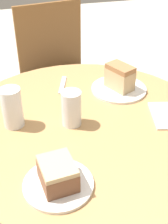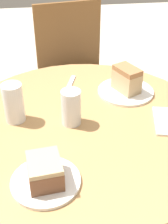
{
  "view_description": "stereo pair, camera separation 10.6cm",
  "coord_description": "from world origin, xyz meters",
  "px_view_note": "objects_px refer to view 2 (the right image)",
  "views": [
    {
      "loc": [
        -0.22,
        -0.85,
        1.35
      ],
      "look_at": [
        0.0,
        0.0,
        0.76
      ],
      "focal_mm": 50.0,
      "sensor_mm": 36.0,
      "label": 1
    },
    {
      "loc": [
        -0.12,
        -0.87,
        1.35
      ],
      "look_at": [
        0.0,
        0.0,
        0.76
      ],
      "focal_mm": 50.0,
      "sensor_mm": 36.0,
      "label": 2
    }
  ],
  "objects_px": {
    "plate_far": "(46,181)",
    "cake_slice_near": "(127,79)",
    "chair": "(75,78)",
    "glass_water": "(71,110)",
    "glass_lemonade": "(14,105)",
    "cake_slice_far": "(45,171)",
    "plate_near": "(126,91)"
  },
  "relations": [
    {
      "from": "plate_near",
      "to": "cake_slice_near",
      "type": "bearing_deg",
      "value": -45.0
    },
    {
      "from": "chair",
      "to": "cake_slice_near",
      "type": "relative_size",
      "value": 6.84
    },
    {
      "from": "plate_near",
      "to": "plate_far",
      "type": "bearing_deg",
      "value": -127.05
    },
    {
      "from": "chair",
      "to": "plate_far",
      "type": "xyz_separation_m",
      "value": [
        -0.2,
        -1.06,
        0.26
      ]
    },
    {
      "from": "chair",
      "to": "plate_near",
      "type": "xyz_separation_m",
      "value": [
        0.14,
        -0.62,
        0.26
      ]
    },
    {
      "from": "plate_far",
      "to": "cake_slice_near",
      "type": "distance_m",
      "value": 0.56
    },
    {
      "from": "cake_slice_far",
      "to": "glass_lemonade",
      "type": "relative_size",
      "value": 0.82
    },
    {
      "from": "cake_slice_near",
      "to": "glass_water",
      "type": "relative_size",
      "value": 1.03
    },
    {
      "from": "plate_far",
      "to": "cake_slice_near",
      "type": "relative_size",
      "value": 1.5
    },
    {
      "from": "plate_near",
      "to": "plate_far",
      "type": "xyz_separation_m",
      "value": [
        -0.33,
        -0.44,
        -0.0
      ]
    },
    {
      "from": "cake_slice_far",
      "to": "chair",
      "type": "bearing_deg",
      "value": 79.54
    },
    {
      "from": "chair",
      "to": "glass_lemonade",
      "type": "xyz_separation_m",
      "value": [
        -0.29,
        -0.75,
        0.32
      ]
    },
    {
      "from": "chair",
      "to": "glass_water",
      "type": "height_order",
      "value": "chair"
    },
    {
      "from": "plate_far",
      "to": "cake_slice_near",
      "type": "height_order",
      "value": "cake_slice_near"
    },
    {
      "from": "plate_far",
      "to": "glass_water",
      "type": "xyz_separation_m",
      "value": [
        0.1,
        0.26,
        0.05
      ]
    },
    {
      "from": "cake_slice_near",
      "to": "cake_slice_far",
      "type": "xyz_separation_m",
      "value": [
        -0.33,
        -0.44,
        -0.01
      ]
    },
    {
      "from": "chair",
      "to": "plate_near",
      "type": "bearing_deg",
      "value": -87.15
    },
    {
      "from": "glass_water",
      "to": "cake_slice_far",
      "type": "bearing_deg",
      "value": -110.52
    },
    {
      "from": "glass_water",
      "to": "cake_slice_near",
      "type": "bearing_deg",
      "value": 37.31
    },
    {
      "from": "plate_far",
      "to": "cake_slice_near",
      "type": "bearing_deg",
      "value": 52.95
    },
    {
      "from": "plate_far",
      "to": "glass_water",
      "type": "distance_m",
      "value": 0.28
    },
    {
      "from": "plate_far",
      "to": "glass_water",
      "type": "relative_size",
      "value": 1.53
    },
    {
      "from": "cake_slice_near",
      "to": "glass_lemonade",
      "type": "xyz_separation_m",
      "value": [
        -0.43,
        -0.13,
        0.0
      ]
    },
    {
      "from": "chair",
      "to": "cake_slice_far",
      "type": "xyz_separation_m",
      "value": [
        -0.2,
        -1.06,
        0.3
      ]
    },
    {
      "from": "chair",
      "to": "glass_lemonade",
      "type": "bearing_deg",
      "value": -120.55
    },
    {
      "from": "chair",
      "to": "glass_water",
      "type": "relative_size",
      "value": 7.01
    },
    {
      "from": "plate_near",
      "to": "plate_far",
      "type": "height_order",
      "value": "same"
    },
    {
      "from": "plate_near",
      "to": "glass_water",
      "type": "bearing_deg",
      "value": -142.69
    },
    {
      "from": "cake_slice_near",
      "to": "glass_lemonade",
      "type": "bearing_deg",
      "value": -162.91
    },
    {
      "from": "chair",
      "to": "glass_water",
      "type": "distance_m",
      "value": 0.86
    },
    {
      "from": "cake_slice_near",
      "to": "plate_near",
      "type": "bearing_deg",
      "value": 135.0
    },
    {
      "from": "plate_far",
      "to": "glass_water",
      "type": "bearing_deg",
      "value": 69.48
    }
  ]
}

